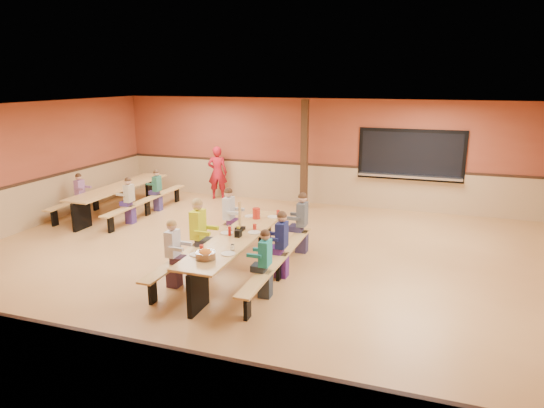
% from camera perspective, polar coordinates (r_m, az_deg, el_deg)
% --- Properties ---
extents(ground, '(12.00, 12.00, 0.00)m').
position_cam_1_polar(ground, '(9.69, -2.03, -6.86)').
color(ground, '#A5713E').
rests_on(ground, ground).
extents(room_envelope, '(12.04, 10.04, 3.02)m').
position_cam_1_polar(room_envelope, '(9.46, -2.07, -2.97)').
color(room_envelope, brown).
rests_on(room_envelope, ground).
extents(kitchen_pass_through, '(2.78, 0.28, 1.38)m').
position_cam_1_polar(kitchen_pass_through, '(13.55, 16.02, 5.32)').
color(kitchen_pass_through, black).
rests_on(kitchen_pass_through, ground).
extents(structural_post, '(0.18, 0.18, 3.00)m').
position_cam_1_polar(structural_post, '(13.43, 3.83, 5.82)').
color(structural_post, '#331F11').
rests_on(structural_post, ground).
extents(cafeteria_table_main, '(1.91, 3.70, 0.74)m').
position_cam_1_polar(cafeteria_table_main, '(8.97, -4.19, -5.10)').
color(cafeteria_table_main, tan).
rests_on(cafeteria_table_main, ground).
extents(cafeteria_table_second, '(1.91, 3.70, 0.74)m').
position_cam_1_polar(cafeteria_table_second, '(13.65, -17.43, 1.15)').
color(cafeteria_table_second, tan).
rests_on(cafeteria_table_second, ground).
extents(seated_child_white_left, '(0.37, 0.30, 1.20)m').
position_cam_1_polar(seated_child_white_left, '(8.58, -11.56, -5.77)').
color(seated_child_white_left, silver).
rests_on(seated_child_white_left, ground).
extents(seated_adult_yellow, '(0.43, 0.36, 1.34)m').
position_cam_1_polar(seated_adult_yellow, '(9.34, -8.66, -3.48)').
color(seated_adult_yellow, '#D3E115').
rests_on(seated_adult_yellow, ground).
extents(seated_child_grey_left, '(0.38, 0.31, 1.24)m').
position_cam_1_polar(seated_child_grey_left, '(10.59, -5.09, -1.49)').
color(seated_child_grey_left, silver).
rests_on(seated_child_grey_left, ground).
extents(seated_child_teal_right, '(0.34, 0.28, 1.16)m').
position_cam_1_polar(seated_child_teal_right, '(8.02, -0.80, -7.10)').
color(seated_child_teal_right, teal).
rests_on(seated_child_teal_right, ground).
extents(seated_child_navy_right, '(0.38, 0.31, 1.23)m').
position_cam_1_polar(seated_child_navy_right, '(8.80, 1.15, -4.85)').
color(seated_child_navy_right, '#151A4C').
rests_on(seated_child_navy_right, ground).
extents(seated_child_char_right, '(0.39, 0.32, 1.26)m').
position_cam_1_polar(seated_child_char_right, '(10.06, 3.56, -2.27)').
color(seated_child_char_right, '#464A4F').
rests_on(seated_child_char_right, ground).
extents(seated_child_purple_sec, '(0.33, 0.27, 1.12)m').
position_cam_1_polar(seated_child_purple_sec, '(13.71, -21.63, 1.00)').
color(seated_child_purple_sec, '#9A6293').
rests_on(seated_child_purple_sec, ground).
extents(seated_child_green_sec, '(0.33, 0.27, 1.12)m').
position_cam_1_polar(seated_child_green_sec, '(13.61, -13.34, 1.54)').
color(seated_child_green_sec, '#286751').
rests_on(seated_child_green_sec, ground).
extents(seated_child_tan_sec, '(0.35, 0.28, 1.16)m').
position_cam_1_polar(seated_child_tan_sec, '(12.57, -16.42, 0.36)').
color(seated_child_tan_sec, tan).
rests_on(seated_child_tan_sec, ground).
extents(standing_woman, '(0.66, 0.52, 1.60)m').
position_cam_1_polar(standing_woman, '(14.62, -6.43, 3.69)').
color(standing_woman, '#A2121D').
rests_on(standing_woman, ground).
extents(punch_pitcher, '(0.16, 0.16, 0.22)m').
position_cam_1_polar(punch_pitcher, '(9.95, -1.86, -1.11)').
color(punch_pitcher, red).
rests_on(punch_pitcher, cafeteria_table_main).
extents(chip_bowl, '(0.32, 0.32, 0.15)m').
position_cam_1_polar(chip_bowl, '(7.85, -7.84, -5.91)').
color(chip_bowl, '#FF9C28').
rests_on(chip_bowl, cafeteria_table_main).
extents(napkin_dispenser, '(0.10, 0.14, 0.13)m').
position_cam_1_polar(napkin_dispenser, '(8.85, -3.99, -3.46)').
color(napkin_dispenser, black).
rests_on(napkin_dispenser, cafeteria_table_main).
extents(condiment_mustard, '(0.06, 0.06, 0.17)m').
position_cam_1_polar(condiment_mustard, '(8.95, -3.97, -3.12)').
color(condiment_mustard, yellow).
rests_on(condiment_mustard, cafeteria_table_main).
extents(condiment_ketchup, '(0.06, 0.06, 0.17)m').
position_cam_1_polar(condiment_ketchup, '(8.93, -5.02, -3.19)').
color(condiment_ketchup, '#B2140F').
rests_on(condiment_ketchup, cafeteria_table_main).
extents(table_paddle, '(0.16, 0.16, 0.56)m').
position_cam_1_polar(table_paddle, '(9.21, -3.79, -2.26)').
color(table_paddle, black).
rests_on(table_paddle, cafeteria_table_main).
extents(place_settings, '(0.65, 3.30, 0.11)m').
position_cam_1_polar(place_settings, '(8.88, -4.22, -3.47)').
color(place_settings, beige).
rests_on(place_settings, cafeteria_table_main).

